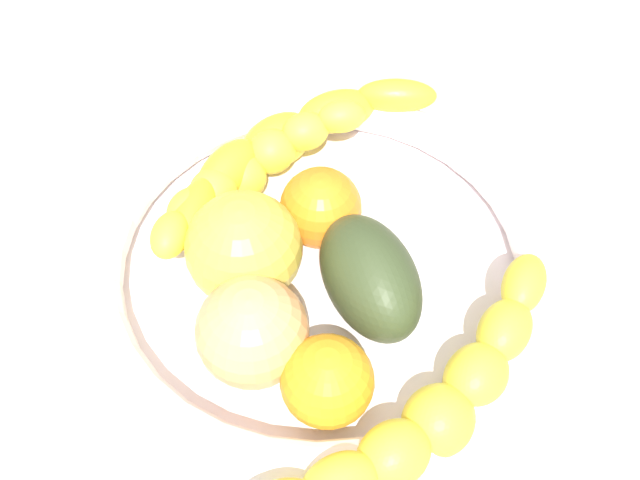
{
  "coord_description": "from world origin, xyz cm",
  "views": [
    {
      "loc": [
        26.17,
        11.23,
        44.82
      ],
      "look_at": [
        0.0,
        0.0,
        8.32
      ],
      "focal_mm": 41.38,
      "sensor_mm": 36.0,
      "label": 1
    }
  ],
  "objects_px": {
    "fruit_bowl": "(320,266)",
    "avocado_dark": "(370,277)",
    "banana_arching_top": "(287,143)",
    "peach_blush": "(252,332)",
    "banana_draped_right": "(248,172)",
    "banana_draped_left": "(430,407)",
    "orange_mid_left": "(327,381)",
    "apple_yellow": "(244,249)",
    "orange_front": "(321,208)"
  },
  "relations": [
    {
      "from": "fruit_bowl",
      "to": "avocado_dark",
      "type": "relative_size",
      "value": 3.39
    },
    {
      "from": "orange_front",
      "to": "apple_yellow",
      "type": "distance_m",
      "value": 0.06
    },
    {
      "from": "orange_mid_left",
      "to": "avocado_dark",
      "type": "relative_size",
      "value": 0.59
    },
    {
      "from": "banana_arching_top",
      "to": "apple_yellow",
      "type": "relative_size",
      "value": 2.92
    },
    {
      "from": "fruit_bowl",
      "to": "banana_draped_right",
      "type": "xyz_separation_m",
      "value": [
        -0.04,
        -0.07,
        0.03
      ]
    },
    {
      "from": "banana_draped_left",
      "to": "avocado_dark",
      "type": "distance_m",
      "value": 0.09
    },
    {
      "from": "fruit_bowl",
      "to": "banana_arching_top",
      "type": "xyz_separation_m",
      "value": [
        -0.07,
        -0.06,
        0.02
      ]
    },
    {
      "from": "banana_draped_left",
      "to": "banana_arching_top",
      "type": "xyz_separation_m",
      "value": [
        -0.15,
        -0.16,
        0.0
      ]
    },
    {
      "from": "apple_yellow",
      "to": "avocado_dark",
      "type": "relative_size",
      "value": 0.8
    },
    {
      "from": "peach_blush",
      "to": "avocado_dark",
      "type": "distance_m",
      "value": 0.08
    },
    {
      "from": "banana_draped_right",
      "to": "banana_arching_top",
      "type": "height_order",
      "value": "banana_draped_right"
    },
    {
      "from": "banana_arching_top",
      "to": "orange_mid_left",
      "type": "height_order",
      "value": "orange_mid_left"
    },
    {
      "from": "apple_yellow",
      "to": "orange_mid_left",
      "type": "bearing_deg",
      "value": 54.18
    },
    {
      "from": "banana_arching_top",
      "to": "avocado_dark",
      "type": "height_order",
      "value": "avocado_dark"
    },
    {
      "from": "peach_blush",
      "to": "apple_yellow",
      "type": "bearing_deg",
      "value": -148.54
    },
    {
      "from": "fruit_bowl",
      "to": "apple_yellow",
      "type": "distance_m",
      "value": 0.06
    },
    {
      "from": "orange_mid_left",
      "to": "avocado_dark",
      "type": "xyz_separation_m",
      "value": [
        -0.07,
        -0.0,
        0.0
      ]
    },
    {
      "from": "peach_blush",
      "to": "avocado_dark",
      "type": "bearing_deg",
      "value": 144.45
    },
    {
      "from": "banana_draped_left",
      "to": "orange_mid_left",
      "type": "relative_size",
      "value": 4.2
    },
    {
      "from": "orange_front",
      "to": "avocado_dark",
      "type": "xyz_separation_m",
      "value": [
        0.04,
        0.05,
        0.0
      ]
    },
    {
      "from": "orange_mid_left",
      "to": "apple_yellow",
      "type": "bearing_deg",
      "value": -125.82
    },
    {
      "from": "banana_draped_right",
      "to": "avocado_dark",
      "type": "relative_size",
      "value": 1.98
    },
    {
      "from": "fruit_bowl",
      "to": "orange_front",
      "type": "relative_size",
      "value": 5.61
    },
    {
      "from": "banana_draped_left",
      "to": "avocado_dark",
      "type": "relative_size",
      "value": 2.47
    },
    {
      "from": "banana_draped_left",
      "to": "orange_mid_left",
      "type": "distance_m",
      "value": 0.06
    },
    {
      "from": "fruit_bowl",
      "to": "banana_arching_top",
      "type": "height_order",
      "value": "banana_arching_top"
    },
    {
      "from": "orange_mid_left",
      "to": "orange_front",
      "type": "bearing_deg",
      "value": -155.14
    },
    {
      "from": "banana_arching_top",
      "to": "apple_yellow",
      "type": "distance_m",
      "value": 0.1
    },
    {
      "from": "banana_draped_right",
      "to": "orange_mid_left",
      "type": "relative_size",
      "value": 3.38
    },
    {
      "from": "banana_draped_right",
      "to": "peach_blush",
      "type": "relative_size",
      "value": 2.73
    },
    {
      "from": "fruit_bowl",
      "to": "orange_mid_left",
      "type": "distance_m",
      "value": 0.1
    },
    {
      "from": "orange_front",
      "to": "apple_yellow",
      "type": "xyz_separation_m",
      "value": [
        0.06,
        -0.03,
        0.01
      ]
    },
    {
      "from": "banana_draped_left",
      "to": "avocado_dark",
      "type": "height_order",
      "value": "avocado_dark"
    },
    {
      "from": "banana_draped_right",
      "to": "banana_draped_left",
      "type": "bearing_deg",
      "value": 55.62
    },
    {
      "from": "avocado_dark",
      "to": "banana_draped_right",
      "type": "bearing_deg",
      "value": -114.39
    },
    {
      "from": "banana_arching_top",
      "to": "avocado_dark",
      "type": "xyz_separation_m",
      "value": [
        0.09,
        0.1,
        0.0
      ]
    },
    {
      "from": "banana_draped_left",
      "to": "banana_arching_top",
      "type": "relative_size",
      "value": 1.05
    },
    {
      "from": "peach_blush",
      "to": "orange_mid_left",
      "type": "bearing_deg",
      "value": 80.21
    },
    {
      "from": "orange_mid_left",
      "to": "banana_draped_left",
      "type": "bearing_deg",
      "value": 98.3
    },
    {
      "from": "orange_front",
      "to": "orange_mid_left",
      "type": "relative_size",
      "value": 1.03
    },
    {
      "from": "banana_draped_right",
      "to": "banana_arching_top",
      "type": "relative_size",
      "value": 0.84
    },
    {
      "from": "avocado_dark",
      "to": "fruit_bowl",
      "type": "bearing_deg",
      "value": -108.11
    },
    {
      "from": "banana_draped_right",
      "to": "banana_arching_top",
      "type": "xyz_separation_m",
      "value": [
        -0.04,
        0.01,
        -0.0
      ]
    },
    {
      "from": "banana_arching_top",
      "to": "apple_yellow",
      "type": "bearing_deg",
      "value": 10.18
    },
    {
      "from": "banana_draped_left",
      "to": "apple_yellow",
      "type": "relative_size",
      "value": 3.07
    },
    {
      "from": "banana_draped_left",
      "to": "orange_front",
      "type": "distance_m",
      "value": 0.15
    },
    {
      "from": "banana_draped_right",
      "to": "orange_front",
      "type": "relative_size",
      "value": 3.28
    },
    {
      "from": "apple_yellow",
      "to": "peach_blush",
      "type": "xyz_separation_m",
      "value": [
        0.05,
        0.03,
        -0.0
      ]
    },
    {
      "from": "banana_arching_top",
      "to": "avocado_dark",
      "type": "bearing_deg",
      "value": 47.84
    },
    {
      "from": "orange_mid_left",
      "to": "avocado_dark",
      "type": "height_order",
      "value": "avocado_dark"
    }
  ]
}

